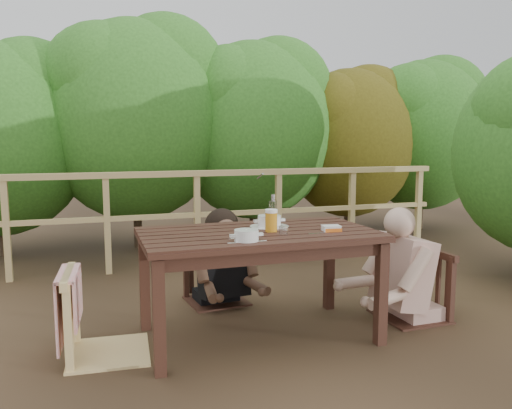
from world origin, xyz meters
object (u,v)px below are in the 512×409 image
object	(u,v)px
woman	(215,229)
chair_left	(106,274)
diner_right	(417,227)
tumbler	(283,231)
chair_right	(412,255)
butter_tub	(331,229)
table	(258,285)
soup_far	(269,222)
soup_near	(246,236)
chair_far	(216,247)
beer_glass	(271,221)
bottle	(273,211)

from	to	relation	value
woman	chair_left	bearing A→B (deg)	36.10
diner_right	tumbler	size ratio (longest dim) A/B	19.94
chair_right	butter_tub	xyz separation A→B (m)	(-0.74, -0.14, 0.26)
table	soup_far	distance (m)	0.45
chair_left	soup_near	world-z (taller)	chair_left
chair_left	woman	distance (m)	1.20
chair_right	soup_near	bearing A→B (deg)	-79.73
soup_near	diner_right	bearing A→B (deg)	11.24
chair_right	butter_tub	bearing A→B (deg)	-80.66
table	chair_far	xyz separation A→B (m)	(-0.09, 0.81, 0.10)
diner_right	butter_tub	distance (m)	0.78
chair_left	beer_glass	xyz separation A→B (m)	(1.06, -0.05, 0.28)
chair_far	tumbler	size ratio (longest dim) A/B	13.29
soup_far	chair_right	bearing A→B (deg)	-8.72
soup_near	beer_glass	world-z (taller)	beer_glass
chair_far	butter_tub	xyz separation A→B (m)	(0.56, -0.95, 0.28)
chair_right	beer_glass	distance (m)	1.17
chair_left	soup_far	bearing A→B (deg)	-79.23
chair_left	tumbler	world-z (taller)	chair_left
soup_far	bottle	bearing A→B (deg)	-19.75
chair_left	woman	world-z (taller)	woman
beer_glass	chair_right	bearing A→B (deg)	1.39
soup_near	beer_glass	size ratio (longest dim) A/B	1.54
chair_right	beer_glass	world-z (taller)	chair_right
soup_near	bottle	xyz separation A→B (m)	(0.33, 0.43, 0.08)
soup_far	diner_right	bearing A→B (deg)	-8.48
woman	soup_far	size ratio (longest dim) A/B	4.41
chair_left	beer_glass	world-z (taller)	chair_left
chair_right	bottle	distance (m)	1.11
soup_far	bottle	size ratio (longest dim) A/B	1.14
woman	tumbler	bearing A→B (deg)	95.48
woman	beer_glass	xyz separation A→B (m)	(0.17, -0.86, 0.19)
bottle	butter_tub	world-z (taller)	bottle
diner_right	table	bearing A→B (deg)	88.58
chair_left	woman	bearing A→B (deg)	-43.82
chair_right	soup_near	distance (m)	1.43
soup_near	beer_glass	xyz separation A→B (m)	(0.25, 0.25, 0.04)
tumbler	chair_far	bearing A→B (deg)	102.05
soup_near	butter_tub	size ratio (longest dim) A/B	2.07
chair_left	soup_far	distance (m)	1.15
chair_left	bottle	distance (m)	1.19
diner_right	bottle	world-z (taller)	diner_right
chair_right	butter_tub	distance (m)	0.79
chair_left	butter_tub	world-z (taller)	chair_left
table	diner_right	size ratio (longest dim) A/B	1.12
bottle	butter_tub	size ratio (longest dim) A/B	2.00
beer_glass	woman	bearing A→B (deg)	101.24
chair_right	soup_far	distance (m)	1.11
diner_right	soup_near	xyz separation A→B (m)	(-1.40, -0.28, 0.06)
woman	diner_right	size ratio (longest dim) A/B	0.87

